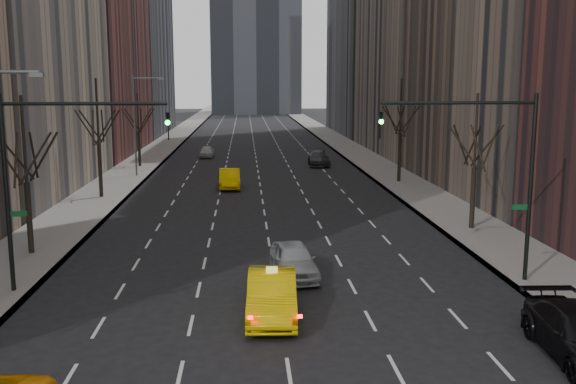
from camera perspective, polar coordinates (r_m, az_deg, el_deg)
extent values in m
cube|color=slate|center=(85.13, -11.29, 3.81)|extent=(4.50, 320.00, 0.15)
cube|color=slate|center=(85.49, 5.26, 3.98)|extent=(4.50, 320.00, 0.15)
cylinder|color=black|center=(34.40, -22.02, -2.13)|extent=(0.28, 0.28, 3.57)
cylinder|color=black|center=(33.86, -22.44, 4.36)|extent=(0.16, 0.16, 4.25)
cylinder|color=black|center=(34.70, -21.67, 3.03)|extent=(0.42, 1.80, 2.52)
cylinder|color=black|center=(33.98, -20.89, 2.95)|extent=(1.74, 0.72, 2.52)
cylinder|color=black|center=(33.22, -21.56, 2.77)|extent=(1.46, 1.25, 2.52)
cylinder|color=black|center=(33.20, -23.04, 2.67)|extent=(0.42, 1.80, 2.52)
cylinder|color=black|center=(33.94, -23.79, 2.76)|extent=(1.74, 0.72, 2.52)
cylinder|color=black|center=(34.68, -23.09, 2.94)|extent=(1.46, 1.25, 2.52)
cylinder|color=black|center=(49.60, -16.36, 1.88)|extent=(0.28, 0.28, 3.99)
cylinder|color=black|center=(49.22, -16.60, 6.92)|extent=(0.16, 0.16, 4.75)
cylinder|color=black|center=(50.08, -16.16, 5.67)|extent=(0.42, 1.80, 2.52)
cylinder|color=black|center=(49.40, -15.54, 5.65)|extent=(1.74, 0.72, 2.52)
cylinder|color=black|center=(48.61, -15.91, 5.57)|extent=(1.46, 1.25, 2.52)
cylinder|color=black|center=(48.49, -16.92, 5.51)|extent=(0.42, 1.80, 2.52)
cylinder|color=black|center=(49.18, -17.53, 5.53)|extent=(1.74, 0.72, 2.52)
cylinder|color=black|center=(49.97, -17.14, 5.61)|extent=(1.46, 1.25, 2.52)
cylinder|color=black|center=(67.20, -13.07, 3.71)|extent=(0.28, 0.28, 3.36)
cylinder|color=black|center=(66.93, -13.19, 6.84)|extent=(0.16, 0.16, 4.00)
cylinder|color=black|center=(67.78, -12.93, 6.23)|extent=(0.42, 1.80, 2.52)
cylinder|color=black|center=(67.14, -12.44, 6.22)|extent=(1.74, 0.72, 2.52)
cylinder|color=black|center=(66.32, -12.68, 6.17)|extent=(1.46, 1.25, 2.52)
cylinder|color=black|center=(66.16, -13.41, 6.13)|extent=(0.42, 1.80, 2.52)
cylinder|color=black|center=(66.82, -13.90, 6.15)|extent=(1.74, 0.72, 2.52)
cylinder|color=black|center=(67.62, -13.65, 6.20)|extent=(1.46, 1.25, 2.52)
cylinder|color=black|center=(38.92, 16.10, -0.49)|extent=(0.28, 0.28, 3.57)
cylinder|color=black|center=(38.44, 16.37, 5.25)|extent=(0.16, 0.16, 4.25)
cylinder|color=black|center=(39.36, 16.09, 4.05)|extent=(0.42, 1.80, 2.52)
cylinder|color=black|center=(39.07, 17.28, 3.96)|extent=(1.74, 0.72, 2.52)
cylinder|color=black|center=(38.23, 17.52, 3.83)|extent=(1.46, 1.25, 2.52)
cylinder|color=black|center=(37.67, 16.54, 3.79)|extent=(0.42, 1.80, 2.52)
cylinder|color=black|center=(37.97, 15.31, 3.89)|extent=(1.74, 0.72, 2.52)
cylinder|color=black|center=(38.82, 15.12, 4.02)|extent=(1.46, 1.25, 2.52)
cylinder|color=black|center=(55.96, 9.87, 2.98)|extent=(0.28, 0.28, 3.99)
cylinder|color=black|center=(55.63, 10.01, 7.45)|extent=(0.16, 0.16, 4.75)
cylinder|color=black|center=(56.54, 9.91, 6.33)|extent=(0.42, 1.80, 2.52)
cylinder|color=black|center=(56.16, 10.71, 6.28)|extent=(1.74, 0.72, 2.52)
cylinder|color=black|center=(55.31, 10.77, 6.23)|extent=(1.46, 1.25, 2.52)
cylinder|color=black|center=(54.82, 10.03, 6.22)|extent=(0.42, 1.80, 2.52)
cylinder|color=black|center=(55.21, 9.22, 6.27)|extent=(1.74, 0.72, 2.52)
cylinder|color=black|center=(56.06, 9.18, 6.32)|extent=(1.46, 1.25, 2.52)
cylinder|color=black|center=(28.04, -23.73, -0.19)|extent=(0.18, 0.18, 8.00)
cylinder|color=black|center=(26.76, -17.65, 7.49)|extent=(6.50, 0.14, 0.14)
imported|color=black|center=(26.23, -10.60, 5.78)|extent=(0.18, 0.22, 1.10)
sphere|color=#0CFF33|center=(26.04, -10.66, 6.08)|extent=(0.20, 0.20, 0.20)
cube|color=#0C5926|center=(28.05, -22.85, -1.80)|extent=(0.70, 0.04, 0.22)
cylinder|color=black|center=(28.98, 20.74, 0.30)|extent=(0.18, 0.18, 8.00)
cylinder|color=black|center=(27.45, 14.96, 7.67)|extent=(6.50, 0.14, 0.14)
imported|color=black|center=(26.63, 8.20, 5.90)|extent=(0.18, 0.22, 1.10)
sphere|color=#0CFF33|center=(26.44, 8.29, 6.20)|extent=(0.20, 0.20, 0.20)
cube|color=#0C5926|center=(28.95, 19.93, -1.27)|extent=(0.70, 0.04, 0.22)
cylinder|color=slate|center=(25.51, -24.07, 9.73)|extent=(2.60, 0.14, 0.14)
cube|color=slate|center=(25.12, -21.45, 9.68)|extent=(0.50, 0.22, 0.15)
cylinder|color=slate|center=(59.95, -13.47, 5.70)|extent=(0.16, 0.16, 9.00)
cylinder|color=slate|center=(59.62, -12.39, 9.86)|extent=(2.60, 0.14, 0.14)
cube|color=slate|center=(59.46, -11.23, 9.80)|extent=(0.50, 0.22, 0.15)
imported|color=#DDB504|center=(23.99, -1.44, -9.10)|extent=(2.00, 5.17, 1.68)
imported|color=#9B9EA3|center=(28.76, 0.50, -6.05)|extent=(2.24, 4.63, 1.52)
imported|color=#F8C205|center=(52.81, -5.21, 1.20)|extent=(1.82, 4.83, 1.57)
imported|color=#2D2D32|center=(66.98, 2.75, 3.00)|extent=(2.29, 5.22, 1.49)
imported|color=#BBBBBB|center=(74.89, -7.23, 3.58)|extent=(1.73, 3.94, 1.32)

